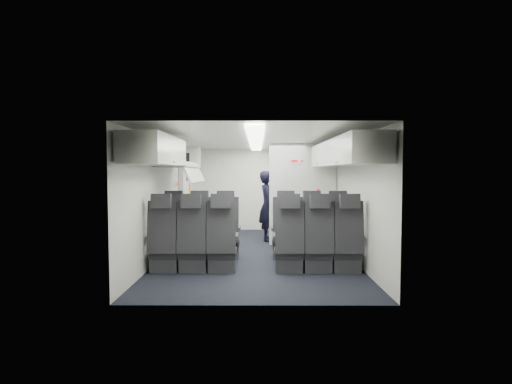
{
  "coord_description": "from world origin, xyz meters",
  "views": [
    {
      "loc": [
        0.04,
        -7.59,
        1.58
      ],
      "look_at": [
        0.0,
        0.4,
        1.15
      ],
      "focal_mm": 28.0,
      "sensor_mm": 36.0,
      "label": 1
    }
  ],
  "objects_px": {
    "carry_on_bag": "(180,159)",
    "flight_attendant": "(267,206)",
    "seat_row_mid": "(255,246)",
    "galley_unit": "(293,195)",
    "seat_row_front": "(256,237)",
    "boarding_door": "(185,198)"
  },
  "relations": [
    {
      "from": "seat_row_mid",
      "to": "galley_unit",
      "type": "distance_m",
      "value": 4.3
    },
    {
      "from": "seat_row_mid",
      "to": "galley_unit",
      "type": "height_order",
      "value": "galley_unit"
    },
    {
      "from": "seat_row_mid",
      "to": "boarding_door",
      "type": "height_order",
      "value": "boarding_door"
    },
    {
      "from": "boarding_door",
      "to": "seat_row_mid",
      "type": "bearing_deg",
      "value": -61.23
    },
    {
      "from": "boarding_door",
      "to": "carry_on_bag",
      "type": "bearing_deg",
      "value": -82.78
    },
    {
      "from": "seat_row_mid",
      "to": "carry_on_bag",
      "type": "xyz_separation_m",
      "value": [
        -1.43,
        1.32,
        1.4
      ]
    },
    {
      "from": "seat_row_front",
      "to": "flight_attendant",
      "type": "xyz_separation_m",
      "value": [
        0.25,
        1.87,
        0.39
      ]
    },
    {
      "from": "seat_row_mid",
      "to": "boarding_door",
      "type": "bearing_deg",
      "value": 118.77
    },
    {
      "from": "seat_row_front",
      "to": "flight_attendant",
      "type": "height_order",
      "value": "flight_attendant"
    },
    {
      "from": "galley_unit",
      "to": "boarding_door",
      "type": "height_order",
      "value": "galley_unit"
    },
    {
      "from": "seat_row_front",
      "to": "flight_attendant",
      "type": "distance_m",
      "value": 1.93
    },
    {
      "from": "flight_attendant",
      "to": "carry_on_bag",
      "type": "xyz_separation_m",
      "value": [
        -1.68,
        -1.45,
        1.01
      ]
    },
    {
      "from": "seat_row_front",
      "to": "boarding_door",
      "type": "relative_size",
      "value": 1.79
    },
    {
      "from": "boarding_door",
      "to": "carry_on_bag",
      "type": "relative_size",
      "value": 5.25
    },
    {
      "from": "galley_unit",
      "to": "boarding_door",
      "type": "bearing_deg",
      "value": -155.72
    },
    {
      "from": "seat_row_front",
      "to": "flight_attendant",
      "type": "bearing_deg",
      "value": 82.32
    },
    {
      "from": "seat_row_front",
      "to": "galley_unit",
      "type": "relative_size",
      "value": 1.75
    },
    {
      "from": "seat_row_mid",
      "to": "carry_on_bag",
      "type": "bearing_deg",
      "value": 137.28
    },
    {
      "from": "galley_unit",
      "to": "boarding_door",
      "type": "distance_m",
      "value": 2.84
    },
    {
      "from": "seat_row_front",
      "to": "boarding_door",
      "type": "xyz_separation_m",
      "value": [
        -1.64,
        2.09,
        0.55
      ]
    },
    {
      "from": "carry_on_bag",
      "to": "flight_attendant",
      "type": "bearing_deg",
      "value": 29.07
    },
    {
      "from": "boarding_door",
      "to": "flight_attendant",
      "type": "distance_m",
      "value": 1.91
    }
  ]
}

